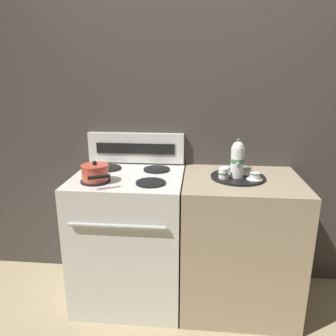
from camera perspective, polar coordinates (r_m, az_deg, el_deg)
ground_plane at (r=2.60m, az=2.77°, el=-21.42°), size 6.00×6.00×0.00m
wall_back at (r=2.46m, az=3.52°, el=4.76°), size 6.00×0.05×2.20m
stove at (r=2.39m, az=-6.61°, el=-11.92°), size 0.73×0.68×0.94m
control_panel at (r=2.46m, az=-5.62°, el=3.51°), size 0.72×0.05×0.22m
side_counter at (r=2.36m, az=12.19°, el=-12.60°), size 0.77×0.65×0.92m
saucepan at (r=2.10m, az=-12.57°, el=-0.76°), size 0.21×0.26×0.13m
serving_tray at (r=2.19m, az=12.07°, el=-1.54°), size 0.35×0.35×0.01m
teapot at (r=2.13m, az=12.01°, el=1.50°), size 0.09×0.14×0.25m
teacup_left at (r=2.25m, az=13.47°, el=-0.41°), size 0.10×0.10×0.04m
teacup_right at (r=2.23m, az=10.03°, el=-0.33°), size 0.10×0.10×0.04m
teacup_front at (r=2.14m, az=14.87°, el=-1.39°), size 0.10×0.10×0.04m
creamer_jug at (r=2.12m, az=9.64°, el=-0.88°), size 0.06×0.06×0.07m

